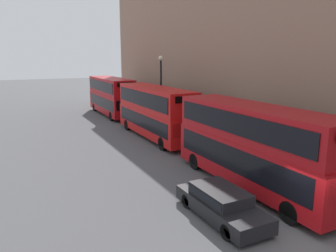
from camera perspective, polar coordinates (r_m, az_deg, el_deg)
name	(u,v)px	position (r m, az deg, el deg)	size (l,w,h in m)	color
ground_plane	(301,238)	(14.26, 22.11, -17.61)	(200.00, 200.00, 0.00)	#515154
bus_leading	(253,143)	(17.55, 14.51, -2.93)	(2.59, 10.76, 4.40)	#A80F14
bus_second_in_queue	(155,110)	(27.75, -2.31, 2.77)	(2.59, 10.86, 4.32)	red
bus_third_in_queue	(111,95)	(39.33, -9.87, 5.38)	(2.59, 10.46, 4.37)	#A80F14
car_dark_sedan	(221,202)	(14.60, 9.20, -12.99)	(1.86, 4.78, 1.32)	black
street_lamp	(161,85)	(31.18, -1.23, 7.22)	(0.44, 0.44, 6.90)	black
pedestrian	(225,142)	(24.01, 9.97, -2.70)	(0.36, 0.36, 1.75)	#334C6B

